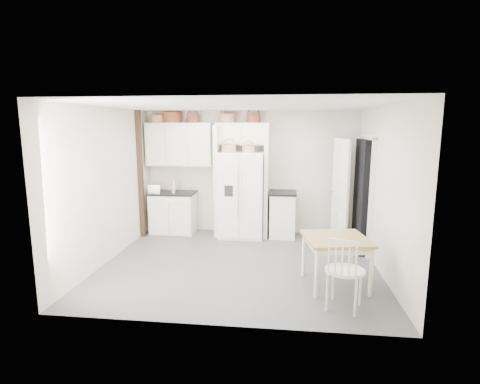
# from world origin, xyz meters

# --- Properties ---
(floor) EXTENTS (4.50, 4.50, 0.00)m
(floor) POSITION_xyz_m (0.00, 0.00, 0.00)
(floor) COLOR #48484D
(floor) RESTS_ON ground
(ceiling) EXTENTS (4.50, 4.50, 0.00)m
(ceiling) POSITION_xyz_m (0.00, 0.00, 2.60)
(ceiling) COLOR white
(ceiling) RESTS_ON wall_back
(wall_back) EXTENTS (4.50, 0.00, 4.50)m
(wall_back) POSITION_xyz_m (0.00, 2.00, 1.30)
(wall_back) COLOR #BFB4A1
(wall_back) RESTS_ON floor
(wall_left) EXTENTS (0.00, 4.00, 4.00)m
(wall_left) POSITION_xyz_m (-2.25, 0.00, 1.30)
(wall_left) COLOR #BFB4A1
(wall_left) RESTS_ON floor
(wall_right) EXTENTS (0.00, 4.00, 4.00)m
(wall_right) POSITION_xyz_m (2.25, 0.00, 1.30)
(wall_right) COLOR #BFB4A1
(wall_right) RESTS_ON floor
(refrigerator) EXTENTS (0.91, 0.73, 1.76)m
(refrigerator) POSITION_xyz_m (-0.15, 1.61, 0.88)
(refrigerator) COLOR white
(refrigerator) RESTS_ON floor
(base_cab_left) EXTENTS (0.92, 0.58, 0.85)m
(base_cab_left) POSITION_xyz_m (-1.64, 1.70, 0.43)
(base_cab_left) COLOR white
(base_cab_left) RESTS_ON floor
(base_cab_right) EXTENTS (0.52, 0.62, 0.91)m
(base_cab_right) POSITION_xyz_m (0.70, 1.70, 0.45)
(base_cab_right) COLOR white
(base_cab_right) RESTS_ON floor
(dining_table) EXTENTS (1.00, 1.00, 0.72)m
(dining_table) POSITION_xyz_m (1.47, -0.70, 0.36)
(dining_table) COLOR olive
(dining_table) RESTS_ON floor
(windsor_chair) EXTENTS (0.62, 0.59, 1.01)m
(windsor_chair) POSITION_xyz_m (1.49, -1.40, 0.50)
(windsor_chair) COLOR white
(windsor_chair) RESTS_ON floor
(counter_left) EXTENTS (0.96, 0.62, 0.04)m
(counter_left) POSITION_xyz_m (-1.64, 1.70, 0.87)
(counter_left) COLOR black
(counter_left) RESTS_ON base_cab_left
(counter_right) EXTENTS (0.56, 0.66, 0.04)m
(counter_right) POSITION_xyz_m (0.70, 1.70, 0.93)
(counter_right) COLOR black
(counter_right) RESTS_ON base_cab_right
(toaster) EXTENTS (0.27, 0.18, 0.17)m
(toaster) POSITION_xyz_m (-2.00, 1.60, 0.98)
(toaster) COLOR silver
(toaster) RESTS_ON counter_left
(cookbook_red) EXTENTS (0.07, 0.16, 0.23)m
(cookbook_red) POSITION_xyz_m (-1.63, 1.62, 1.01)
(cookbook_red) COLOR #B43225
(cookbook_red) RESTS_ON counter_left
(cookbook_cream) EXTENTS (0.07, 0.17, 0.25)m
(cookbook_cream) POSITION_xyz_m (-1.59, 1.62, 1.02)
(cookbook_cream) COLOR silver
(cookbook_cream) RESTS_ON counter_left
(basket_upper_a) EXTENTS (0.28, 0.28, 0.16)m
(basket_upper_a) POSITION_xyz_m (-1.96, 1.83, 2.43)
(basket_upper_a) COLOR #996C46
(basket_upper_a) RESTS_ON upper_cabinet
(basket_upper_b) EXTENTS (0.38, 0.38, 0.22)m
(basket_upper_b) POSITION_xyz_m (-1.64, 1.83, 2.46)
(basket_upper_b) COLOR maroon
(basket_upper_b) RESTS_ON upper_cabinet
(basket_upper_c) EXTENTS (0.26, 0.26, 0.15)m
(basket_upper_c) POSITION_xyz_m (-1.20, 1.83, 2.43)
(basket_upper_c) COLOR maroon
(basket_upper_c) RESTS_ON upper_cabinet
(basket_bridge_a) EXTENTS (0.32, 0.32, 0.18)m
(basket_bridge_a) POSITION_xyz_m (-0.47, 1.83, 2.44)
(basket_bridge_a) COLOR #996C46
(basket_bridge_a) RESTS_ON bridge_cabinet
(basket_bridge_b) EXTENTS (0.29, 0.29, 0.16)m
(basket_bridge_b) POSITION_xyz_m (0.07, 1.83, 2.43)
(basket_bridge_b) COLOR maroon
(basket_bridge_b) RESTS_ON bridge_cabinet
(basket_fridge_a) EXTENTS (0.29, 0.29, 0.15)m
(basket_fridge_a) POSITION_xyz_m (-0.40, 1.51, 1.84)
(basket_fridge_a) COLOR #996C46
(basket_fridge_a) RESTS_ON refrigerator
(basket_fridge_b) EXTENTS (0.24, 0.24, 0.13)m
(basket_fridge_b) POSITION_xyz_m (0.00, 1.51, 1.83)
(basket_fridge_b) COLOR #996C46
(basket_fridge_b) RESTS_ON refrigerator
(upper_cabinet) EXTENTS (1.40, 0.34, 0.90)m
(upper_cabinet) POSITION_xyz_m (-1.50, 1.83, 1.90)
(upper_cabinet) COLOR white
(upper_cabinet) RESTS_ON wall_back
(bridge_cabinet) EXTENTS (1.12, 0.34, 0.45)m
(bridge_cabinet) POSITION_xyz_m (-0.15, 1.83, 2.12)
(bridge_cabinet) COLOR white
(bridge_cabinet) RESTS_ON wall_back
(fridge_panel_left) EXTENTS (0.08, 0.60, 2.30)m
(fridge_panel_left) POSITION_xyz_m (-0.66, 1.70, 1.15)
(fridge_panel_left) COLOR white
(fridge_panel_left) RESTS_ON floor
(fridge_panel_right) EXTENTS (0.08, 0.60, 2.30)m
(fridge_panel_right) POSITION_xyz_m (0.36, 1.70, 1.15)
(fridge_panel_right) COLOR white
(fridge_panel_right) RESTS_ON floor
(trim_post) EXTENTS (0.09, 0.09, 2.60)m
(trim_post) POSITION_xyz_m (-2.20, 1.35, 1.30)
(trim_post) COLOR black
(trim_post) RESTS_ON floor
(doorway_void) EXTENTS (0.18, 0.85, 2.05)m
(doorway_void) POSITION_xyz_m (2.16, 1.00, 1.02)
(doorway_void) COLOR black
(doorway_void) RESTS_ON floor
(door_slab) EXTENTS (0.21, 0.79, 2.05)m
(door_slab) POSITION_xyz_m (1.80, 1.33, 1.02)
(door_slab) COLOR white
(door_slab) RESTS_ON floor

